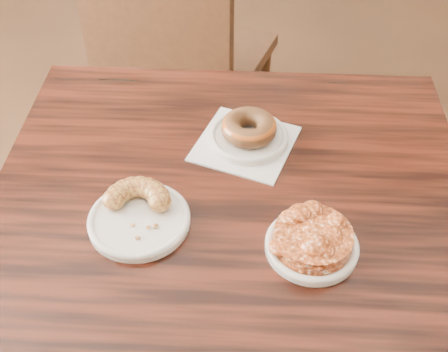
# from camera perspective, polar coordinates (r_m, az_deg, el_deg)

# --- Properties ---
(floor) EXTENTS (5.00, 5.00, 0.00)m
(floor) POSITION_cam_1_polar(r_m,az_deg,el_deg) (1.71, 2.49, -13.61)
(floor) COLOR black
(floor) RESTS_ON ground
(cafe_table) EXTENTS (0.85, 0.85, 0.75)m
(cafe_table) POSITION_cam_1_polar(r_m,az_deg,el_deg) (1.25, 0.53, -15.25)
(cafe_table) COLOR black
(cafe_table) RESTS_ON floor
(chair_far) EXTENTS (0.63, 0.63, 0.90)m
(chair_far) POSITION_cam_1_polar(r_m,az_deg,el_deg) (1.87, -3.57, 11.78)
(chair_far) COLOR black
(chair_far) RESTS_ON floor
(napkin) EXTENTS (0.22, 0.22, 0.00)m
(napkin) POSITION_cam_1_polar(r_m,az_deg,el_deg) (1.07, 2.16, 3.31)
(napkin) COLOR white
(napkin) RESTS_ON cafe_table
(plate_donut) EXTENTS (0.15, 0.15, 0.01)m
(plate_donut) POSITION_cam_1_polar(r_m,az_deg,el_deg) (1.07, 2.51, 3.94)
(plate_donut) COLOR silver
(plate_donut) RESTS_ON napkin
(plate_cruller) EXTENTS (0.17, 0.17, 0.01)m
(plate_cruller) POSITION_cam_1_polar(r_m,az_deg,el_deg) (0.93, -8.61, -4.47)
(plate_cruller) COLOR white
(plate_cruller) RESTS_ON cafe_table
(plate_fritter) EXTENTS (0.15, 0.15, 0.01)m
(plate_fritter) POSITION_cam_1_polar(r_m,az_deg,el_deg) (0.90, 8.89, -7.06)
(plate_fritter) COLOR white
(plate_fritter) RESTS_ON cafe_table
(glazed_donut) EXTENTS (0.11, 0.11, 0.04)m
(glazed_donut) POSITION_cam_1_polar(r_m,az_deg,el_deg) (1.05, 2.55, 4.96)
(glazed_donut) COLOR #8F4A14
(glazed_donut) RESTS_ON plate_donut
(apple_fritter) EXTENTS (0.17, 0.17, 0.04)m
(apple_fritter) POSITION_cam_1_polar(r_m,az_deg,el_deg) (0.88, 9.07, -5.99)
(apple_fritter) COLOR #4C1C08
(apple_fritter) RESTS_ON plate_fritter
(cruller_fragment) EXTENTS (0.13, 0.13, 0.03)m
(cruller_fragment) POSITION_cam_1_polar(r_m,az_deg,el_deg) (0.92, -8.76, -3.51)
(cruller_fragment) COLOR #622E13
(cruller_fragment) RESTS_ON plate_cruller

